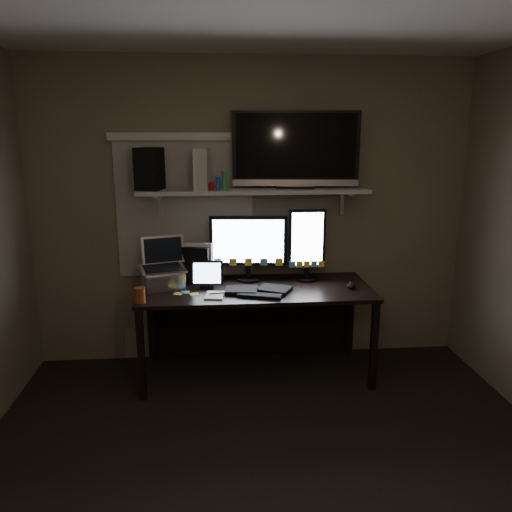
{
  "coord_description": "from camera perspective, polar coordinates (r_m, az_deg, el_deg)",
  "views": [
    {
      "loc": [
        -0.32,
        -2.29,
        1.9
      ],
      "look_at": [
        -0.01,
        1.25,
        1.03
      ],
      "focal_mm": 35.0,
      "sensor_mm": 36.0,
      "label": 1
    }
  ],
  "objects": [
    {
      "name": "file_sorter",
      "position": [
        4.08,
        -6.95,
        -0.72
      ],
      "size": [
        0.26,
        0.17,
        0.31
      ],
      "primitive_type": "cube",
      "rotation": [
        0.0,
        0.0,
        -0.28
      ],
      "color": "black",
      "rests_on": "desk"
    },
    {
      "name": "sticky_notes",
      "position": [
        3.84,
        -7.74,
        -4.05
      ],
      "size": [
        0.28,
        0.21,
        0.0
      ],
      "primitive_type": null,
      "rotation": [
        0.0,
        0.0,
        0.0
      ],
      "color": "#FFE945",
      "rests_on": "desk"
    },
    {
      "name": "bottles",
      "position": [
        3.85,
        -4.37,
        8.63
      ],
      "size": [
        0.25,
        0.1,
        0.15
      ],
      "primitive_type": null,
      "rotation": [
        0.0,
        0.0,
        -0.19
      ],
      "color": "#A50F0C",
      "rests_on": "wall_shelf"
    },
    {
      "name": "floor",
      "position": [
        2.99,
        2.59,
        -25.65
      ],
      "size": [
        3.6,
        3.6,
        0.0
      ],
      "primitive_type": "plane",
      "color": "black",
      "rests_on": "ground"
    },
    {
      "name": "wall_shelf",
      "position": [
        3.95,
        -0.26,
        7.48
      ],
      "size": [
        1.8,
        0.35,
        0.03
      ],
      "primitive_type": "cube",
      "color": "#B1B2AD",
      "rests_on": "back_wall"
    },
    {
      "name": "speaker",
      "position": [
        3.95,
        -12.08,
        9.72
      ],
      "size": [
        0.22,
        0.25,
        0.32
      ],
      "primitive_type": "cube",
      "rotation": [
        0.0,
        0.0,
        -0.26
      ],
      "color": "black",
      "rests_on": "wall_shelf"
    },
    {
      "name": "tablet",
      "position": [
        3.88,
        -5.62,
        -2.12
      ],
      "size": [
        0.26,
        0.13,
        0.22
      ],
      "primitive_type": "cube",
      "rotation": [
        0.0,
        0.0,
        -0.1
      ],
      "color": "black",
      "rests_on": "desk"
    },
    {
      "name": "desk",
      "position": [
        4.08,
        -0.16,
        -5.48
      ],
      "size": [
        1.8,
        0.75,
        0.73
      ],
      "color": "black",
      "rests_on": "floor"
    },
    {
      "name": "keyboard",
      "position": [
        3.8,
        0.22,
        -3.9
      ],
      "size": [
        0.53,
        0.33,
        0.03
      ],
      "primitive_type": "cube",
      "rotation": [
        0.0,
        0.0,
        -0.3
      ],
      "color": "black",
      "rests_on": "desk"
    },
    {
      "name": "mouse",
      "position": [
        3.96,
        10.82,
        -3.34
      ],
      "size": [
        0.1,
        0.13,
        0.04
      ],
      "primitive_type": "ellipsoid",
      "rotation": [
        0.0,
        0.0,
        -0.33
      ],
      "color": "black",
      "rests_on": "desk"
    },
    {
      "name": "monitor_landscape",
      "position": [
        4.04,
        -0.88,
        0.96
      ],
      "size": [
        0.63,
        0.11,
        0.55
      ],
      "primitive_type": "cube",
      "rotation": [
        0.0,
        0.0,
        -0.08
      ],
      "color": "black",
      "rests_on": "desk"
    },
    {
      "name": "window_blinds",
      "position": [
        4.12,
        -8.12,
        5.3
      ],
      "size": [
        1.1,
        0.02,
        1.1
      ],
      "primitive_type": "cube",
      "color": "#B8B4A5",
      "rests_on": "back_wall"
    },
    {
      "name": "monitor_portrait",
      "position": [
        4.05,
        5.83,
        1.28
      ],
      "size": [
        0.3,
        0.06,
        0.6
      ],
      "primitive_type": "cube",
      "rotation": [
        0.0,
        0.0,
        -0.01
      ],
      "color": "black",
      "rests_on": "desk"
    },
    {
      "name": "back_wall",
      "position": [
        4.15,
        -0.46,
        4.79
      ],
      "size": [
        3.6,
        0.0,
        3.6
      ],
      "primitive_type": "plane",
      "rotation": [
        1.57,
        0.0,
        0.0
      ],
      "color": "#695E4B",
      "rests_on": "floor"
    },
    {
      "name": "laptop",
      "position": [
        3.92,
        -10.64,
        -0.92
      ],
      "size": [
        0.41,
        0.37,
        0.38
      ],
      "primitive_type": "cube",
      "rotation": [
        0.0,
        0.0,
        0.31
      ],
      "color": "#AAAAAF",
      "rests_on": "desk"
    },
    {
      "name": "game_console",
      "position": [
        3.89,
        -6.2,
        9.84
      ],
      "size": [
        0.13,
        0.27,
        0.31
      ],
      "primitive_type": "cube",
      "rotation": [
        0.0,
        0.0,
        -0.18
      ],
      "color": "beige",
      "rests_on": "wall_shelf"
    },
    {
      "name": "notepad",
      "position": [
        3.72,
        -4.74,
        -4.5
      ],
      "size": [
        0.16,
        0.21,
        0.01
      ],
      "primitive_type": "cube",
      "rotation": [
        0.0,
        0.0,
        -0.15
      ],
      "color": "silver",
      "rests_on": "desk"
    },
    {
      "name": "tv",
      "position": [
        3.99,
        4.55,
        11.99
      ],
      "size": [
        1.0,
        0.28,
        0.59
      ],
      "primitive_type": "cube",
      "rotation": [
        0.0,
        0.0,
        -0.1
      ],
      "color": "black",
      "rests_on": "wall_shelf"
    },
    {
      "name": "cup",
      "position": [
        3.65,
        -13.12,
        -4.38
      ],
      "size": [
        0.08,
        0.08,
        0.11
      ],
      "primitive_type": "cylinder",
      "rotation": [
        0.0,
        0.0,
        -0.04
      ],
      "color": "brown",
      "rests_on": "desk"
    }
  ]
}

